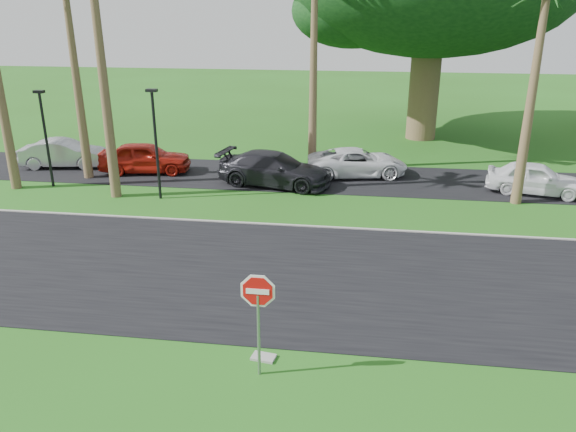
# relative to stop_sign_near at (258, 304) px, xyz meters

# --- Properties ---
(ground) EXTENTS (120.00, 120.00, 0.00)m
(ground) POSITION_rel_stop_sign_near_xyz_m (-0.50, 3.00, -1.77)
(ground) COLOR #225314
(ground) RESTS_ON ground
(road) EXTENTS (120.00, 8.00, 0.02)m
(road) POSITION_rel_stop_sign_near_xyz_m (-0.50, 5.00, -1.76)
(road) COLOR black
(road) RESTS_ON ground
(parking_strip) EXTENTS (120.00, 5.00, 0.02)m
(parking_strip) POSITION_rel_stop_sign_near_xyz_m (-0.50, 15.50, -1.76)
(parking_strip) COLOR black
(parking_strip) RESTS_ON ground
(curb) EXTENTS (120.00, 0.12, 0.06)m
(curb) POSITION_rel_stop_sign_near_xyz_m (-0.50, 9.05, -1.74)
(curb) COLOR gray
(curb) RESTS_ON ground
(stop_sign_near) EXTENTS (1.05, 0.07, 2.62)m
(stop_sign_near) POSITION_rel_stop_sign_near_xyz_m (0.00, 0.00, 0.00)
(stop_sign_near) COLOR gray
(stop_sign_near) RESTS_ON ground
(streetlight_left) EXTENTS (0.45, 0.25, 4.34)m
(streetlight_left) POSITION_rel_stop_sign_near_xyz_m (-12.00, 12.50, 0.72)
(streetlight_left) COLOR black
(streetlight_left) RESTS_ON ground
(streetlight_right) EXTENTS (0.45, 0.25, 4.64)m
(streetlight_right) POSITION_rel_stop_sign_near_xyz_m (-6.50, 11.50, 0.88)
(streetlight_right) COLOR black
(streetlight_right) RESTS_ON ground
(car_silver) EXTENTS (4.45, 2.15, 1.41)m
(car_silver) POSITION_rel_stop_sign_near_xyz_m (-13.06, 15.60, -1.07)
(car_silver) COLOR #9DA0A4
(car_silver) RESTS_ON ground
(car_red) EXTENTS (4.62, 2.43, 1.50)m
(car_red) POSITION_rel_stop_sign_near_xyz_m (-8.58, 15.22, -1.02)
(car_red) COLOR #98160C
(car_red) RESTS_ON ground
(car_dark) EXTENTS (5.51, 3.07, 1.51)m
(car_dark) POSITION_rel_stop_sign_near_xyz_m (-1.94, 14.04, -1.02)
(car_dark) COLOR black
(car_dark) RESTS_ON ground
(car_minivan) EXTENTS (5.12, 3.12, 1.33)m
(car_minivan) POSITION_rel_stop_sign_near_xyz_m (1.79, 16.09, -1.11)
(car_minivan) COLOR silver
(car_minivan) RESTS_ON ground
(car_pickup) EXTENTS (4.33, 2.50, 1.39)m
(car_pickup) POSITION_rel_stop_sign_near_xyz_m (9.56, 14.38, -1.08)
(car_pickup) COLOR white
(car_pickup) RESTS_ON ground
(utility_slab) EXTENTS (0.60, 0.43, 0.06)m
(utility_slab) POSITION_rel_stop_sign_near_xyz_m (-0.02, 0.59, -1.74)
(utility_slab) COLOR gray
(utility_slab) RESTS_ON ground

